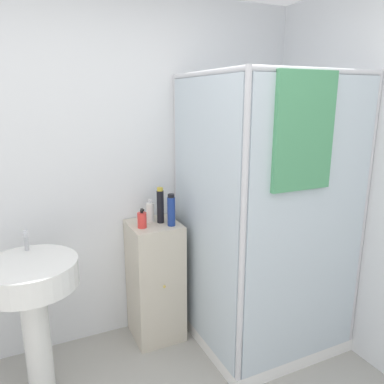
{
  "coord_description": "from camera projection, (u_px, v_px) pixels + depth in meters",
  "views": [
    {
      "loc": [
        -0.39,
        -0.96,
        1.79
      ],
      "look_at": [
        0.57,
        1.08,
        1.22
      ],
      "focal_mm": 35.0,
      "sensor_mm": 36.0,
      "label": 1
    }
  ],
  "objects": [
    {
      "name": "sink",
      "position": [
        32.0,
        293.0,
        2.2
      ],
      "size": [
        0.55,
        0.55,
        1.0
      ],
      "color": "white",
      "rests_on": "ground_plane"
    },
    {
      "name": "shower_enclosure",
      "position": [
        259.0,
        278.0,
        2.73
      ],
      "size": [
        0.98,
        1.01,
        1.96
      ],
      "color": "white",
      "rests_on": "ground_plane"
    },
    {
      "name": "vanity_cabinet",
      "position": [
        155.0,
        281.0,
        2.81
      ],
      "size": [
        0.36,
        0.39,
        0.91
      ],
      "color": "beige",
      "rests_on": "ground_plane"
    },
    {
      "name": "shampoo_bottle_blue",
      "position": [
        171.0,
        210.0,
        2.63
      ],
      "size": [
        0.06,
        0.06,
        0.23
      ],
      "color": "navy",
      "rests_on": "vanity_cabinet"
    },
    {
      "name": "wall_back",
      "position": [
        82.0,
        177.0,
        2.63
      ],
      "size": [
        6.4,
        0.06,
        2.5
      ],
      "primitive_type": "cube",
      "color": "silver",
      "rests_on": "ground_plane"
    },
    {
      "name": "shampoo_bottle_tall_black",
      "position": [
        160.0,
        206.0,
        2.69
      ],
      "size": [
        0.05,
        0.05,
        0.26
      ],
      "color": "black",
      "rests_on": "vanity_cabinet"
    },
    {
      "name": "soap_dispenser",
      "position": [
        142.0,
        220.0,
        2.61
      ],
      "size": [
        0.06,
        0.07,
        0.14
      ],
      "color": "red",
      "rests_on": "vanity_cabinet"
    },
    {
      "name": "lotion_bottle_white",
      "position": [
        150.0,
        212.0,
        2.72
      ],
      "size": [
        0.06,
        0.06,
        0.17
      ],
      "color": "white",
      "rests_on": "vanity_cabinet"
    }
  ]
}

